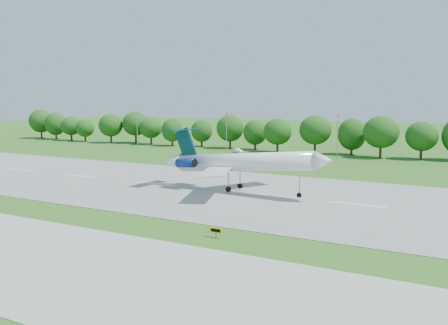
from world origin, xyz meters
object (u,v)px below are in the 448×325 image
at_px(airliner, 235,161).
at_px(taxi_sign_left, 216,230).
at_px(service_vehicle_b, 321,156).
at_px(service_vehicle_a, 237,151).

distance_m(airliner, taxi_sign_left, 29.92).
height_order(taxi_sign_left, service_vehicle_b, taxi_sign_left).
relative_size(airliner, service_vehicle_a, 8.67).
height_order(airliner, taxi_sign_left, airliner).
xyz_separation_m(taxi_sign_left, service_vehicle_b, (-14.10, 84.25, -0.33)).
relative_size(airliner, taxi_sign_left, 19.89).
xyz_separation_m(airliner, taxi_sign_left, (11.67, -27.14, -4.70)).
distance_m(service_vehicle_a, service_vehicle_b, 26.93).
bearing_deg(service_vehicle_b, airliner, 176.02).
xyz_separation_m(service_vehicle_a, service_vehicle_b, (26.93, -0.39, -0.09)).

